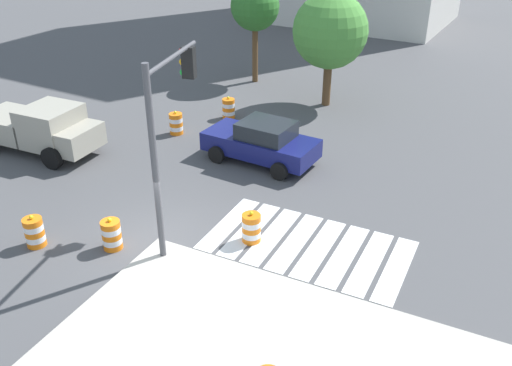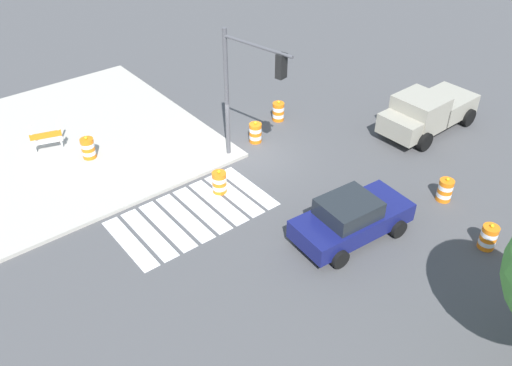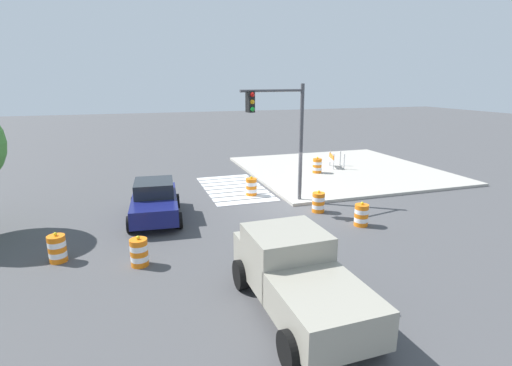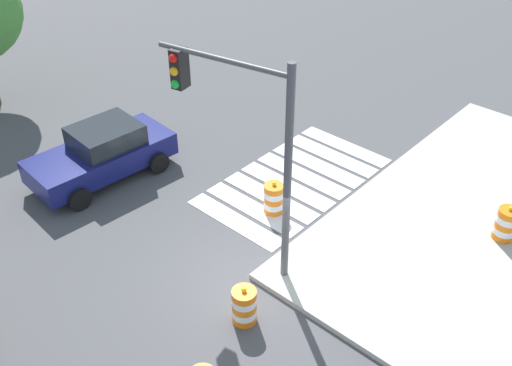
{
  "view_description": "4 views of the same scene",
  "coord_description": "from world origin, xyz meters",
  "px_view_note": "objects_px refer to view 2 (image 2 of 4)",
  "views": [
    {
      "loc": [
        8.61,
        -10.94,
        9.38
      ],
      "look_at": [
        2.05,
        2.36,
        1.35
      ],
      "focal_mm": 39.03,
      "sensor_mm": 36.0,
      "label": 1
    },
    {
      "loc": [
        11.72,
        15.26,
        12.51
      ],
      "look_at": [
        1.54,
        2.47,
        0.68
      ],
      "focal_mm": 37.21,
      "sensor_mm": 36.0,
      "label": 2
    },
    {
      "loc": [
        -16.02,
        7.05,
        5.74
      ],
      "look_at": [
        1.68,
        1.29,
        0.85
      ],
      "focal_mm": 27.19,
      "sensor_mm": 36.0,
      "label": 3
    },
    {
      "loc": [
        -7.57,
        -7.04,
        10.22
      ],
      "look_at": [
        2.21,
        1.77,
        0.87
      ],
      "focal_mm": 41.22,
      "sensor_mm": 36.0,
      "label": 4
    }
  ],
  "objects_px": {
    "pickup_truck": "(426,112)",
    "traffic_barrel_median_far": "(445,190)",
    "construction_barricade": "(46,137)",
    "sports_car": "(351,218)",
    "traffic_barrel_median_near": "(278,111)",
    "traffic_barrel_far_curb": "(255,133)",
    "traffic_barrel_near_corner": "(219,182)",
    "traffic_barrel_on_sidewalk": "(88,148)",
    "traffic_light_pole": "(248,79)",
    "traffic_barrel_crosswalk_end": "(488,237)"
  },
  "relations": [
    {
      "from": "sports_car",
      "to": "traffic_light_pole",
      "type": "relative_size",
      "value": 0.81
    },
    {
      "from": "traffic_barrel_median_far",
      "to": "traffic_barrel_on_sidewalk",
      "type": "relative_size",
      "value": 1.0
    },
    {
      "from": "traffic_barrel_median_far",
      "to": "construction_barricade",
      "type": "height_order",
      "value": "construction_barricade"
    },
    {
      "from": "traffic_barrel_crosswalk_end",
      "to": "traffic_light_pole",
      "type": "xyz_separation_m",
      "value": [
        3.26,
        -9.1,
        3.46
      ]
    },
    {
      "from": "traffic_barrel_near_corner",
      "to": "traffic_barrel_median_far",
      "type": "bearing_deg",
      "value": 138.15
    },
    {
      "from": "pickup_truck",
      "to": "construction_barricade",
      "type": "height_order",
      "value": "pickup_truck"
    },
    {
      "from": "traffic_barrel_crosswalk_end",
      "to": "traffic_barrel_far_curb",
      "type": "xyz_separation_m",
      "value": [
        1.87,
        -10.41,
        0.0
      ]
    },
    {
      "from": "traffic_barrel_crosswalk_end",
      "to": "traffic_barrel_on_sidewalk",
      "type": "bearing_deg",
      "value": -58.48
    },
    {
      "from": "traffic_barrel_far_curb",
      "to": "traffic_barrel_on_sidewalk",
      "type": "distance_m",
      "value": 7.23
    },
    {
      "from": "traffic_barrel_far_curb",
      "to": "traffic_barrel_near_corner",
      "type": "bearing_deg",
      "value": 31.23
    },
    {
      "from": "traffic_barrel_median_near",
      "to": "traffic_barrel_far_curb",
      "type": "bearing_deg",
      "value": 22.76
    },
    {
      "from": "sports_car",
      "to": "traffic_light_pole",
      "type": "bearing_deg",
      "value": -89.96
    },
    {
      "from": "construction_barricade",
      "to": "traffic_light_pole",
      "type": "relative_size",
      "value": 0.26
    },
    {
      "from": "sports_car",
      "to": "traffic_barrel_near_corner",
      "type": "bearing_deg",
      "value": -67.49
    },
    {
      "from": "construction_barricade",
      "to": "traffic_barrel_on_sidewalk",
      "type": "bearing_deg",
      "value": 121.61
    },
    {
      "from": "traffic_barrel_near_corner",
      "to": "traffic_light_pole",
      "type": "xyz_separation_m",
      "value": [
        -2.06,
        -0.78,
        3.46
      ]
    },
    {
      "from": "traffic_barrel_crosswalk_end",
      "to": "traffic_barrel_median_near",
      "type": "bearing_deg",
      "value": -91.18
    },
    {
      "from": "traffic_barrel_on_sidewalk",
      "to": "traffic_light_pole",
      "type": "relative_size",
      "value": 0.19
    },
    {
      "from": "sports_car",
      "to": "traffic_barrel_median_near",
      "type": "bearing_deg",
      "value": -113.7
    },
    {
      "from": "traffic_light_pole",
      "to": "traffic_barrel_far_curb",
      "type": "bearing_deg",
      "value": -136.81
    },
    {
      "from": "traffic_barrel_on_sidewalk",
      "to": "pickup_truck",
      "type": "bearing_deg",
      "value": 151.0
    },
    {
      "from": "traffic_barrel_far_curb",
      "to": "construction_barricade",
      "type": "distance_m",
      "value": 9.07
    },
    {
      "from": "sports_car",
      "to": "traffic_barrel_crosswalk_end",
      "type": "distance_m",
      "value": 4.68
    },
    {
      "from": "pickup_truck",
      "to": "traffic_barrel_median_far",
      "type": "xyz_separation_m",
      "value": [
        3.7,
        3.77,
        -0.52
      ]
    },
    {
      "from": "traffic_barrel_crosswalk_end",
      "to": "traffic_light_pole",
      "type": "distance_m",
      "value": 10.26
    },
    {
      "from": "traffic_barrel_median_near",
      "to": "traffic_barrel_on_sidewalk",
      "type": "relative_size",
      "value": 1.0
    },
    {
      "from": "traffic_barrel_near_corner",
      "to": "traffic_barrel_median_near",
      "type": "relative_size",
      "value": 1.0
    },
    {
      "from": "traffic_barrel_crosswalk_end",
      "to": "traffic_light_pole",
      "type": "bearing_deg",
      "value": -70.27
    },
    {
      "from": "traffic_barrel_on_sidewalk",
      "to": "construction_barricade",
      "type": "distance_m",
      "value": 2.09
    },
    {
      "from": "pickup_truck",
      "to": "traffic_barrel_near_corner",
      "type": "relative_size",
      "value": 5.09
    },
    {
      "from": "sports_car",
      "to": "traffic_barrel_median_near",
      "type": "distance_m",
      "value": 8.69
    },
    {
      "from": "traffic_barrel_near_corner",
      "to": "traffic_barrel_median_far",
      "type": "distance_m",
      "value": 8.66
    },
    {
      "from": "traffic_barrel_crosswalk_end",
      "to": "traffic_barrel_median_near",
      "type": "xyz_separation_m",
      "value": [
        -0.23,
        -11.29,
        0.0
      ]
    },
    {
      "from": "traffic_barrel_near_corner",
      "to": "traffic_barrel_median_near",
      "type": "distance_m",
      "value": 6.3
    },
    {
      "from": "traffic_light_pole",
      "to": "traffic_barrel_median_far",
      "type": "bearing_deg",
      "value": 123.79
    },
    {
      "from": "traffic_barrel_median_near",
      "to": "traffic_barrel_on_sidewalk",
      "type": "bearing_deg",
      "value": -15.12
    },
    {
      "from": "traffic_barrel_median_near",
      "to": "traffic_barrel_far_curb",
      "type": "distance_m",
      "value": 2.28
    },
    {
      "from": "sports_car",
      "to": "traffic_barrel_on_sidewalk",
      "type": "relative_size",
      "value": 4.35
    },
    {
      "from": "traffic_barrel_far_curb",
      "to": "traffic_light_pole",
      "type": "distance_m",
      "value": 3.95
    },
    {
      "from": "traffic_barrel_median_near",
      "to": "sports_car",
      "type": "bearing_deg",
      "value": 66.3
    },
    {
      "from": "sports_car",
      "to": "traffic_barrel_near_corner",
      "type": "relative_size",
      "value": 4.35
    },
    {
      "from": "pickup_truck",
      "to": "construction_barricade",
      "type": "bearing_deg",
      "value": -32.48
    },
    {
      "from": "traffic_barrel_near_corner",
      "to": "traffic_barrel_median_near",
      "type": "height_order",
      "value": "same"
    },
    {
      "from": "pickup_truck",
      "to": "traffic_barrel_median_far",
      "type": "distance_m",
      "value": 5.3
    },
    {
      "from": "traffic_barrel_near_corner",
      "to": "traffic_barrel_crosswalk_end",
      "type": "distance_m",
      "value": 9.87
    },
    {
      "from": "pickup_truck",
      "to": "traffic_barrel_far_curb",
      "type": "xyz_separation_m",
      "value": [
        6.69,
        -4.1,
        -0.52
      ]
    },
    {
      "from": "traffic_barrel_on_sidewalk",
      "to": "traffic_light_pole",
      "type": "height_order",
      "value": "traffic_light_pole"
    },
    {
      "from": "sports_car",
      "to": "traffic_barrel_on_sidewalk",
      "type": "xyz_separation_m",
      "value": [
        5.09,
        -10.27,
        -0.21
      ]
    },
    {
      "from": "traffic_barrel_near_corner",
      "to": "traffic_barrel_crosswalk_end",
      "type": "bearing_deg",
      "value": 122.62
    },
    {
      "from": "pickup_truck",
      "to": "traffic_barrel_median_far",
      "type": "relative_size",
      "value": 5.09
    }
  ]
}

